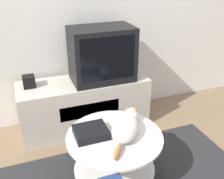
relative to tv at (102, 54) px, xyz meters
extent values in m
cube|color=beige|center=(-0.19, 0.02, -0.53)|extent=(1.31, 0.45, 0.53)
cube|color=#B7AD9E|center=(-0.19, -0.20, -0.48)|extent=(0.59, 0.01, 0.15)
cube|color=black|center=(0.00, 0.00, 0.00)|extent=(0.61, 0.38, 0.53)
cube|color=black|center=(0.00, -0.18, 0.01)|extent=(0.52, 0.01, 0.41)
cube|color=black|center=(-0.71, 0.07, -0.21)|extent=(0.11, 0.11, 0.11)
cylinder|color=#B2B2B7|center=(-0.18, -0.82, -0.77)|extent=(0.31, 0.31, 0.01)
cylinder|color=#B7B7BC|center=(-0.18, -0.82, -0.57)|extent=(0.04, 0.04, 0.41)
cylinder|color=silver|center=(-0.18, -0.82, -0.66)|extent=(0.64, 0.64, 0.01)
cylinder|color=silver|center=(-0.18, -0.82, -0.36)|extent=(0.73, 0.73, 0.02)
cube|color=#51387A|center=(-0.13, -0.71, -0.63)|extent=(0.18, 0.17, 0.04)
cube|color=black|center=(-0.34, -0.76, -0.32)|extent=(0.24, 0.21, 0.06)
ellipsoid|color=silver|center=(-0.11, -0.85, -0.29)|extent=(0.35, 0.39, 0.13)
sphere|color=silver|center=(0.01, -0.69, -0.29)|extent=(0.12, 0.12, 0.12)
cone|color=#B2703D|center=(-0.01, -0.67, -0.23)|extent=(0.04, 0.04, 0.04)
cone|color=#B2703D|center=(0.04, -0.71, -0.23)|extent=(0.04, 0.04, 0.04)
ellipsoid|color=#B2703D|center=(-0.24, -1.03, -0.32)|extent=(0.13, 0.16, 0.04)
camera|label=1|loc=(-0.75, -2.32, 0.83)|focal=42.00mm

